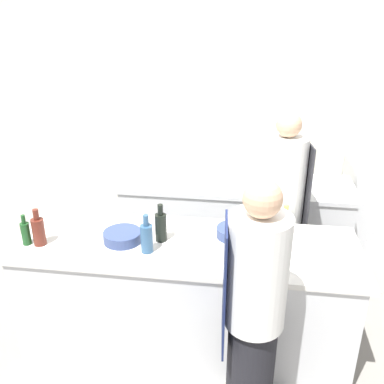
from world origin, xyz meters
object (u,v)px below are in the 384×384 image
bottle_vinegar (26,233)px  bottle_cooking_oil (285,221)px  bottle_sauce (161,226)px  bowl_mixing_large (234,232)px  bottle_olive_oil (39,231)px  bowl_prep_small (123,236)px  chef_at_prep_near (254,312)px  chef_at_stove (281,212)px  bottle_wine (147,237)px

bottle_vinegar → bottle_cooking_oil: 1.89m
bottle_vinegar → bottle_sauce: size_ratio=0.80×
bottle_sauce → bowl_mixing_large: size_ratio=1.09×
bottle_vinegar → bottle_olive_oil: bearing=5.3°
bottle_cooking_oil → bowl_prep_small: size_ratio=0.81×
bottle_vinegar → chef_at_prep_near: bearing=-16.1°
chef_at_stove → bottle_olive_oil: 1.94m
chef_at_stove → bottle_sauce: chef_at_stove is taller
chef_at_stove → bottle_wine: bearing=-57.7°
bottle_olive_oil → bottle_sauce: bottle_sauce is taller
chef_at_stove → bowl_prep_small: bearing=-67.0°
bowl_mixing_large → bottle_cooking_oil: bearing=18.7°
bottle_vinegar → bowl_mixing_large: 1.50m
bottle_vinegar → bottle_wine: 0.88m
bottle_wine → bowl_prep_small: size_ratio=1.02×
chef_at_prep_near → bottle_sauce: chef_at_prep_near is taller
chef_at_prep_near → chef_at_stove: (0.22, 1.31, 0.03)m
bottle_cooking_oil → bowl_prep_small: (-1.17, -0.31, -0.05)m
bottle_wine → bottle_sauce: (0.06, 0.17, 0.00)m
chef_at_stove → bottle_olive_oil: (-1.75, -0.83, 0.13)m
bottle_wine → bowl_mixing_large: bottle_wine is taller
bottle_wine → bottle_sauce: bearing=69.0°
bottle_wine → bowl_prep_small: 0.25m
bottle_olive_oil → bottle_wine: bearing=0.7°
chef_at_prep_near → bottle_vinegar: size_ratio=7.23×
chef_at_prep_near → bottle_vinegar: (-1.62, 0.47, 0.14)m
bowl_mixing_large → bottle_vinegar: bearing=-167.9°
bottle_vinegar → bottle_cooking_oil: bearing=13.4°
chef_at_stove → bottle_olive_oil: size_ratio=6.18×
chef_at_prep_near → bottle_sauce: 0.96m
bottle_wine → bottle_olive_oil: bearing=-179.3°
chef_at_stove → bottle_cooking_oil: bearing=-8.6°
bottle_olive_oil → bowl_mixing_large: size_ratio=1.05×
bottle_vinegar → bowl_mixing_large: size_ratio=0.87×
chef_at_stove → bottle_sauce: size_ratio=5.95×
bowl_mixing_large → bowl_prep_small: bearing=-167.3°
bottle_wine → bottle_cooking_oil: (0.96, 0.42, -0.02)m
chef_at_prep_near → bowl_prep_small: size_ratio=6.00×
bottle_vinegar → bottle_sauce: (0.94, 0.19, 0.02)m
chef_at_stove → bottle_olive_oil: bearing=-72.6°
chef_at_prep_near → bottle_wine: 0.90m
bottle_sauce → bottle_vinegar: bearing=-168.8°
bottle_olive_oil → bottle_cooking_oil: (1.75, 0.43, -0.02)m
chef_at_prep_near → chef_at_stove: size_ratio=0.97×
bowl_prep_small → bottle_sauce: bearing=11.0°
chef_at_prep_near → bottle_cooking_oil: (0.22, 0.91, 0.14)m
bottle_wine → bowl_prep_small: bearing=151.4°
bowl_prep_small → chef_at_stove: bearing=31.0°
bowl_mixing_large → bowl_prep_small: bowl_prep_small is taller
chef_at_prep_near → chef_at_stove: chef_at_stove is taller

